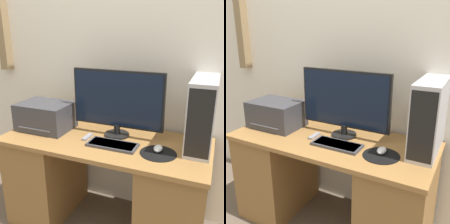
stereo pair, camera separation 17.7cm
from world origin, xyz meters
TOP-DOWN VIEW (x-y plane):
  - wall_back at (-0.01, 0.70)m, footprint 6.40×0.13m
  - desk at (0.00, 0.32)m, footprint 1.46×0.64m
  - monitor at (0.06, 0.42)m, footprint 0.67×0.18m
  - keyboard at (0.10, 0.23)m, footprint 0.33×0.15m
  - mousepad at (0.41, 0.24)m, footprint 0.23×0.23m
  - mouse at (0.40, 0.27)m, footprint 0.05×0.09m
  - computer_tower at (0.63, 0.45)m, footprint 0.16×0.45m
  - printer at (-0.50, 0.33)m, footprint 0.40×0.30m
  - remote_control at (-0.12, 0.29)m, footprint 0.03×0.12m

SIDE VIEW (x-z plane):
  - desk at x=0.00m, z-range 0.01..0.75m
  - mousepad at x=0.41m, z-range 0.73..0.74m
  - remote_control at x=-0.12m, z-range 0.73..0.75m
  - keyboard at x=0.10m, z-range 0.73..0.75m
  - mouse at x=0.40m, z-range 0.74..0.78m
  - printer at x=-0.50m, z-range 0.73..0.94m
  - computer_tower at x=0.63m, z-range 0.73..1.19m
  - monitor at x=0.06m, z-range 0.75..1.23m
  - wall_back at x=-0.01m, z-range 0.01..2.71m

